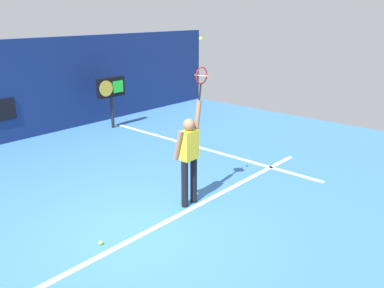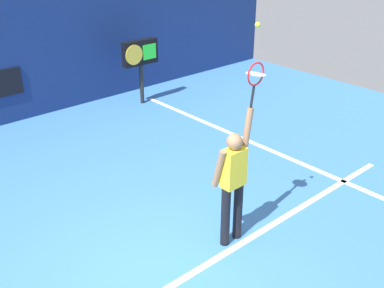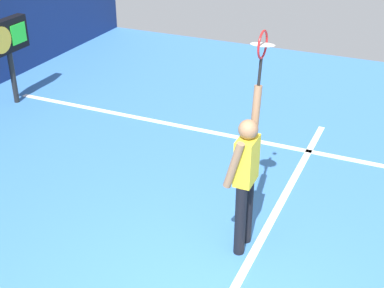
% 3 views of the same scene
% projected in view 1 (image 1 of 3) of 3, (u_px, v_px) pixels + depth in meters
% --- Properties ---
extents(ground_plane, '(18.00, 18.00, 0.00)m').
position_uv_depth(ground_plane, '(136.00, 231.00, 6.81)').
color(ground_plane, '#3870B2').
extents(court_baseline, '(10.00, 0.10, 0.01)m').
position_uv_depth(court_baseline, '(143.00, 234.00, 6.70)').
color(court_baseline, white).
rests_on(court_baseline, ground_plane).
extents(court_sideline, '(0.10, 7.00, 0.01)m').
position_uv_depth(court_sideline, '(201.00, 148.00, 10.94)').
color(court_sideline, white).
rests_on(court_sideline, ground_plane).
extents(tennis_player, '(0.57, 0.31, 1.99)m').
position_uv_depth(tennis_player, '(189.00, 154.00, 7.44)').
color(tennis_player, black).
rests_on(tennis_player, ground_plane).
extents(tennis_racket, '(0.35, 0.27, 0.62)m').
position_uv_depth(tennis_racket, '(201.00, 77.00, 7.25)').
color(tennis_racket, black).
extents(tennis_ball, '(0.07, 0.07, 0.07)m').
position_uv_depth(tennis_ball, '(201.00, 39.00, 6.88)').
color(tennis_ball, '#CCE033').
extents(scoreboard_clock, '(0.96, 0.20, 1.60)m').
position_uv_depth(scoreboard_clock, '(111.00, 89.00, 12.49)').
color(scoreboard_clock, black).
rests_on(scoreboard_clock, ground_plane).
extents(spare_ball, '(0.07, 0.07, 0.07)m').
position_uv_depth(spare_ball, '(101.00, 243.00, 6.39)').
color(spare_ball, '#CCE033').
rests_on(spare_ball, ground_plane).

